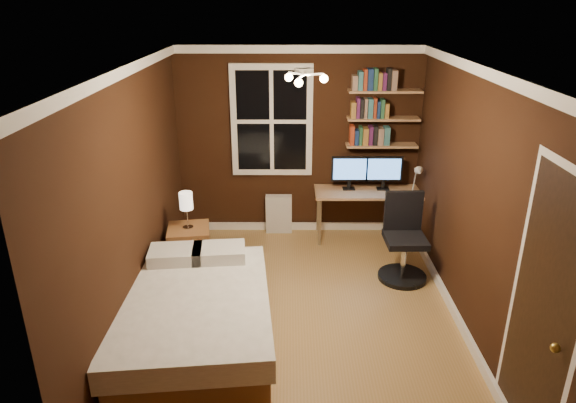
{
  "coord_description": "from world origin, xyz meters",
  "views": [
    {
      "loc": [
        -0.12,
        -4.5,
        3.05
      ],
      "look_at": [
        -0.13,
        0.45,
        1.07
      ],
      "focal_mm": 32.0,
      "sensor_mm": 36.0,
      "label": 1
    }
  ],
  "objects_px": {
    "nightstand": "(190,251)",
    "bedside_lamp": "(187,210)",
    "radiator": "(279,214)",
    "office_chair": "(404,247)",
    "monitor_right": "(384,173)",
    "desk": "(369,195)",
    "bed": "(195,317)",
    "desk_lamp": "(416,179)",
    "monitor_left": "(349,173)"
  },
  "relations": [
    {
      "from": "office_chair",
      "to": "bedside_lamp",
      "type": "bearing_deg",
      "value": 177.03
    },
    {
      "from": "bed",
      "to": "monitor_right",
      "type": "xyz_separation_m",
      "value": [
        2.12,
        2.36,
        0.62
      ]
    },
    {
      "from": "monitor_right",
      "to": "bedside_lamp",
      "type": "bearing_deg",
      "value": -156.59
    },
    {
      "from": "radiator",
      "to": "desk_lamp",
      "type": "relative_size",
      "value": 1.22
    },
    {
      "from": "bed",
      "to": "desk_lamp",
      "type": "distance_m",
      "value": 3.33
    },
    {
      "from": "desk",
      "to": "office_chair",
      "type": "distance_m",
      "value": 1.1
    },
    {
      "from": "radiator",
      "to": "office_chair",
      "type": "relative_size",
      "value": 0.53
    },
    {
      "from": "monitor_left",
      "to": "monitor_right",
      "type": "distance_m",
      "value": 0.45
    },
    {
      "from": "nightstand",
      "to": "desk_lamp",
      "type": "distance_m",
      "value": 2.95
    },
    {
      "from": "nightstand",
      "to": "radiator",
      "type": "height_order",
      "value": "nightstand"
    },
    {
      "from": "nightstand",
      "to": "monitor_right",
      "type": "xyz_separation_m",
      "value": [
        2.4,
        1.04,
        0.61
      ]
    },
    {
      "from": "bed",
      "to": "desk_lamp",
      "type": "relative_size",
      "value": 4.62
    },
    {
      "from": "radiator",
      "to": "monitor_right",
      "type": "bearing_deg",
      "value": -4.67
    },
    {
      "from": "desk",
      "to": "monitor_right",
      "type": "height_order",
      "value": "monitor_right"
    },
    {
      "from": "bedside_lamp",
      "to": "monitor_right",
      "type": "bearing_deg",
      "value": 23.41
    },
    {
      "from": "desk_lamp",
      "to": "desk",
      "type": "bearing_deg",
      "value": 163.06
    },
    {
      "from": "nightstand",
      "to": "office_chair",
      "type": "relative_size",
      "value": 0.58
    },
    {
      "from": "bed",
      "to": "monitor_left",
      "type": "xyz_separation_m",
      "value": [
        1.67,
        2.36,
        0.62
      ]
    },
    {
      "from": "monitor_left",
      "to": "desk_lamp",
      "type": "bearing_deg",
      "value": -16.42
    },
    {
      "from": "desk",
      "to": "monitor_right",
      "type": "distance_m",
      "value": 0.35
    },
    {
      "from": "bed",
      "to": "radiator",
      "type": "bearing_deg",
      "value": 67.67
    },
    {
      "from": "bed",
      "to": "monitor_left",
      "type": "distance_m",
      "value": 2.96
    },
    {
      "from": "radiator",
      "to": "monitor_left",
      "type": "relative_size",
      "value": 1.11
    },
    {
      "from": "monitor_left",
      "to": "office_chair",
      "type": "xyz_separation_m",
      "value": [
        0.52,
        -1.12,
        -0.51
      ]
    },
    {
      "from": "nightstand",
      "to": "desk_lamp",
      "type": "relative_size",
      "value": 1.33
    },
    {
      "from": "bed",
      "to": "bedside_lamp",
      "type": "xyz_separation_m",
      "value": [
        -0.28,
        1.32,
        0.53
      ]
    },
    {
      "from": "nightstand",
      "to": "radiator",
      "type": "distance_m",
      "value": 1.54
    },
    {
      "from": "radiator",
      "to": "office_chair",
      "type": "height_order",
      "value": "office_chair"
    },
    {
      "from": "monitor_left",
      "to": "office_chair",
      "type": "bearing_deg",
      "value": -65.02
    },
    {
      "from": "bed",
      "to": "office_chair",
      "type": "bearing_deg",
      "value": 23.76
    },
    {
      "from": "office_chair",
      "to": "monitor_right",
      "type": "bearing_deg",
      "value": 92.49
    },
    {
      "from": "nightstand",
      "to": "monitor_right",
      "type": "height_order",
      "value": "monitor_right"
    },
    {
      "from": "bed",
      "to": "radiator",
      "type": "height_order",
      "value": "bed"
    },
    {
      "from": "bed",
      "to": "nightstand",
      "type": "relative_size",
      "value": 3.48
    },
    {
      "from": "bedside_lamp",
      "to": "desk_lamp",
      "type": "xyz_separation_m",
      "value": [
        2.77,
        0.8,
        0.09
      ]
    },
    {
      "from": "bed",
      "to": "desk",
      "type": "xyz_separation_m",
      "value": [
        1.93,
        2.29,
        0.34
      ]
    },
    {
      "from": "bedside_lamp",
      "to": "desk",
      "type": "bearing_deg",
      "value": 23.66
    },
    {
      "from": "bedside_lamp",
      "to": "desk",
      "type": "xyz_separation_m",
      "value": [
        2.21,
        0.97,
        -0.19
      ]
    },
    {
      "from": "desk",
      "to": "desk_lamp",
      "type": "relative_size",
      "value": 3.23
    },
    {
      "from": "radiator",
      "to": "office_chair",
      "type": "xyz_separation_m",
      "value": [
        1.46,
        -1.23,
        0.12
      ]
    },
    {
      "from": "radiator",
      "to": "desk",
      "type": "xyz_separation_m",
      "value": [
        1.19,
        -0.18,
        0.35
      ]
    },
    {
      "from": "nightstand",
      "to": "bedside_lamp",
      "type": "xyz_separation_m",
      "value": [
        0.0,
        0.0,
        0.51
      ]
    },
    {
      "from": "radiator",
      "to": "desk",
      "type": "height_order",
      "value": "desk"
    },
    {
      "from": "nightstand",
      "to": "monitor_left",
      "type": "relative_size",
      "value": 1.22
    },
    {
      "from": "bedside_lamp",
      "to": "monitor_right",
      "type": "distance_m",
      "value": 2.62
    },
    {
      "from": "desk_lamp",
      "to": "bedside_lamp",
      "type": "bearing_deg",
      "value": -163.95
    },
    {
      "from": "bed",
      "to": "monitor_right",
      "type": "distance_m",
      "value": 3.23
    },
    {
      "from": "bed",
      "to": "monitor_left",
      "type": "bearing_deg",
      "value": 48.96
    },
    {
      "from": "bed",
      "to": "nightstand",
      "type": "xyz_separation_m",
      "value": [
        -0.28,
        1.32,
        0.02
      ]
    },
    {
      "from": "nightstand",
      "to": "bedside_lamp",
      "type": "relative_size",
      "value": 1.34
    }
  ]
}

